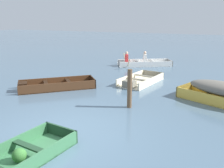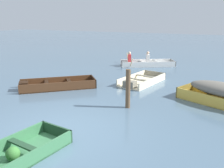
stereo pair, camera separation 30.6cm
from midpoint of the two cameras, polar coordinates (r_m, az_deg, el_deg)
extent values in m
plane|color=slate|center=(6.97, -10.52, -10.62)|extent=(80.00, 80.00, 0.00)
cube|color=#387047|center=(5.87, -21.56, -16.57)|extent=(1.47, 3.08, 0.04)
cube|color=#387047|center=(5.45, -18.57, -17.16)|extent=(0.50, 2.93, 0.33)
cube|color=#1E3D27|center=(6.60, -11.24, -10.61)|extent=(1.03, 0.21, 0.33)
cube|color=#1E3D27|center=(5.98, -18.24, -13.13)|extent=(0.95, 0.30, 0.04)
sphere|color=#387533|center=(5.83, -20.28, -14.73)|extent=(0.30, 0.30, 0.30)
cube|color=#4C2D19|center=(11.00, -11.40, -0.81)|extent=(3.09, 2.86, 0.04)
cube|color=#4C2D19|center=(10.47, -11.22, -0.66)|extent=(2.43, 2.10, 0.38)
cube|color=#4C2D19|center=(11.44, -11.65, 0.67)|extent=(2.43, 2.10, 0.38)
cube|color=black|center=(11.16, -3.48, 0.61)|extent=(0.73, 0.83, 0.38)
cube|color=black|center=(10.94, -18.77, -0.40)|extent=(0.58, 0.60, 0.34)
cube|color=black|center=(10.91, -13.95, 0.33)|extent=(0.74, 0.83, 0.04)
cube|color=black|center=(10.97, -9.01, 0.69)|extent=(0.74, 0.83, 0.04)
cube|color=#E5BC47|center=(9.71, 25.00, -4.16)|extent=(3.39, 2.33, 0.04)
cube|color=#E5BC47|center=(9.16, 23.72, -3.95)|extent=(2.95, 1.31, 0.40)
cube|color=olive|center=(10.32, 17.16, -1.25)|extent=(0.51, 1.09, 0.40)
cube|color=olive|center=(9.81, 22.64, -2.01)|extent=(0.57, 1.04, 0.04)
cube|color=beige|center=(11.71, 7.66, 0.34)|extent=(1.65, 2.72, 0.04)
cube|color=beige|center=(11.43, 10.14, 0.61)|extent=(0.55, 2.50, 0.33)
cube|color=beige|center=(11.94, 5.33, 1.42)|extent=(0.55, 2.50, 0.33)
cube|color=gray|center=(12.75, 10.38, 2.13)|extent=(1.16, 0.28, 0.33)
cube|color=gray|center=(10.75, 4.89, -0.04)|extent=(0.59, 0.46, 0.29)
cube|color=gray|center=(11.33, 6.77, 1.04)|extent=(1.08, 0.37, 0.04)
cube|color=gray|center=(11.98, 8.57, 1.76)|extent=(1.08, 0.37, 0.04)
cube|color=white|center=(15.82, 8.67, 4.21)|extent=(3.41, 2.56, 0.04)
cube|color=white|center=(15.29, 9.11, 4.37)|extent=(2.90, 1.63, 0.33)
cube|color=white|center=(16.30, 8.29, 5.08)|extent=(2.90, 1.63, 0.33)
cube|color=gray|center=(16.23, 14.29, 4.71)|extent=(0.58, 0.99, 0.33)
cube|color=gray|center=(15.54, 3.40, 4.77)|extent=(0.56, 0.61, 0.30)
cube|color=gray|center=(15.68, 6.93, 5.03)|extent=(0.63, 0.96, 0.04)
cube|color=gray|center=(15.89, 10.44, 5.03)|extent=(0.63, 0.96, 0.04)
cube|color=white|center=(15.74, 8.73, 5.89)|extent=(0.29, 0.33, 0.44)
sphere|color=beige|center=(15.69, 8.78, 7.04)|extent=(0.18, 0.18, 0.18)
cube|color=red|center=(15.53, 4.57, 5.89)|extent=(0.29, 0.33, 0.44)
sphere|color=beige|center=(15.48, 4.59, 7.06)|extent=(0.18, 0.18, 0.18)
cylinder|color=tan|center=(14.71, 5.05, 4.94)|extent=(0.35, 0.58, 0.55)
cylinder|color=tan|center=(16.38, 4.12, 6.01)|extent=(0.35, 0.58, 0.55)
cylinder|color=brown|center=(8.34, 4.72, -1.13)|extent=(0.16, 0.16, 1.33)
camera|label=1|loc=(0.15, -89.13, 0.24)|focal=40.00mm
camera|label=2|loc=(0.15, 90.87, -0.24)|focal=40.00mm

